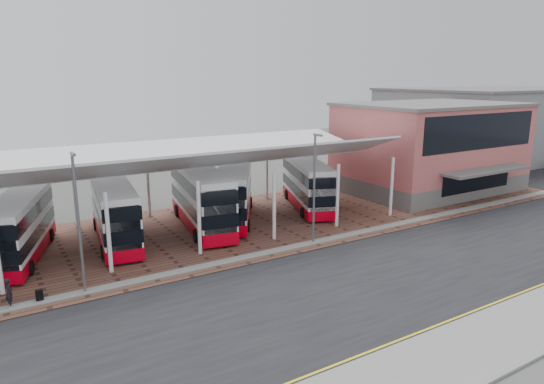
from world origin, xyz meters
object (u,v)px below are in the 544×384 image
object	(u,v)px
bus_1	(20,228)
bus_5	(307,185)
bus_4	(234,193)
pedestrian	(9,292)
bus_2	(114,213)
bus_3	(201,198)
terminal	(430,147)

from	to	relation	value
bus_1	bus_5	world-z (taller)	bus_5
bus_4	pedestrian	bearing A→B (deg)	-124.31
bus_5	bus_2	bearing A→B (deg)	-157.42
bus_4	bus_3	bearing A→B (deg)	-139.79
terminal	bus_3	size ratio (longest dim) A/B	1.55
bus_2	bus_3	bearing A→B (deg)	7.64
bus_5	bus_1	bearing A→B (deg)	-157.28
bus_1	pedestrian	xyz separation A→B (m)	(-1.29, -7.49, -1.30)
terminal	pedestrian	world-z (taller)	terminal
bus_3	bus_5	world-z (taller)	bus_3
terminal	bus_2	size ratio (longest dim) A/B	1.69
bus_3	pedestrian	bearing A→B (deg)	-142.00
pedestrian	bus_1	bearing A→B (deg)	-24.79
bus_1	bus_3	size ratio (longest dim) A/B	0.88
bus_1	bus_5	xyz separation A→B (m)	(23.78, 0.48, 0.08)
bus_4	terminal	bearing A→B (deg)	28.97
bus_2	pedestrian	distance (m)	10.81
bus_1	pedestrian	distance (m)	7.71
bus_2	bus_5	bearing A→B (deg)	9.07
terminal	bus_4	size ratio (longest dim) A/B	1.70
bus_3	bus_4	bearing A→B (deg)	19.41
bus_1	bus_4	size ratio (longest dim) A/B	0.97
bus_3	bus_1	bearing A→B (deg)	-169.42
bus_2	bus_4	world-z (taller)	bus_4
terminal	bus_1	world-z (taller)	terminal
bus_1	bus_2	world-z (taller)	bus_2
bus_4	pedestrian	distance (m)	19.45
bus_1	pedestrian	size ratio (longest dim) A/B	6.63
bus_3	bus_4	distance (m)	3.30
bus_2	terminal	bearing A→B (deg)	7.57
bus_1	bus_2	bearing A→B (deg)	19.46
bus_4	bus_5	bearing A→B (deg)	29.53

